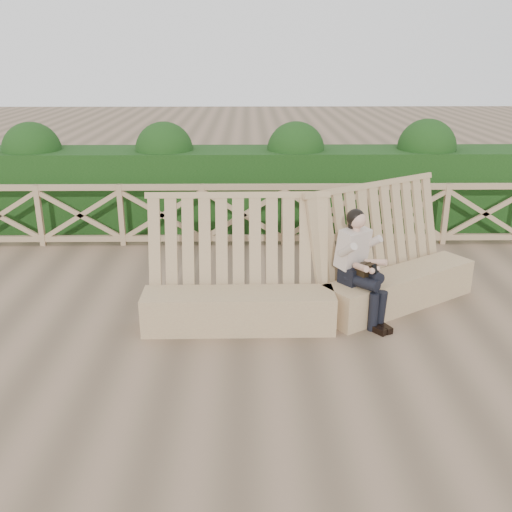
{
  "coord_description": "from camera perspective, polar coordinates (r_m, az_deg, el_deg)",
  "views": [
    {
      "loc": [
        0.1,
        -6.18,
        3.28
      ],
      "look_at": [
        0.18,
        0.4,
        0.9
      ],
      "focal_mm": 40.0,
      "sensor_mm": 36.0,
      "label": 1
    }
  ],
  "objects": [
    {
      "name": "guardrail",
      "position": [
        10.06,
        -1.3,
        4.16
      ],
      "size": [
        10.1,
        0.09,
        1.1
      ],
      "color": "#927855",
      "rests_on": "ground"
    },
    {
      "name": "woman",
      "position": [
        7.25,
        10.34,
        -0.6
      ],
      "size": [
        0.71,
        0.86,
        1.44
      ],
      "rotation": [
        0.0,
        0.0,
        0.66
      ],
      "color": "black",
      "rests_on": "ground"
    },
    {
      "name": "ground",
      "position": [
        7.0,
        -1.48,
        -8.08
      ],
      "size": [
        60.0,
        60.0,
        0.0
      ],
      "primitive_type": "plane",
      "color": "brown",
      "rests_on": "ground"
    },
    {
      "name": "hedge",
      "position": [
        11.17,
        -1.26,
        6.8
      ],
      "size": [
        12.0,
        1.2,
        1.5
      ],
      "primitive_type": "cube",
      "color": "black",
      "rests_on": "ground"
    },
    {
      "name": "bench",
      "position": [
        7.45,
        6.5,
        -2.91
      ],
      "size": [
        4.48,
        1.97,
        1.62
      ],
      "rotation": [
        0.0,
        0.0,
        0.28
      ],
      "color": "#9F7A5B",
      "rests_on": "ground"
    }
  ]
}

